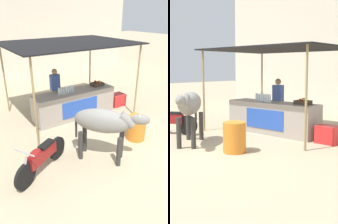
% 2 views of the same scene
% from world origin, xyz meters
% --- Properties ---
extents(ground_plane, '(60.00, 60.00, 0.00)m').
position_xyz_m(ground_plane, '(0.00, 0.00, 0.00)').
color(ground_plane, tan).
extents(stall_counter, '(3.00, 0.82, 0.96)m').
position_xyz_m(stall_counter, '(0.00, 2.20, 0.48)').
color(stall_counter, '#9E9389').
rests_on(stall_counter, ground).
extents(stall_awning, '(4.20, 3.20, 2.58)m').
position_xyz_m(stall_awning, '(0.00, 2.50, 2.48)').
color(stall_awning, black).
rests_on(stall_awning, ground).
extents(water_bottle_row, '(0.61, 0.07, 0.25)m').
position_xyz_m(water_bottle_row, '(-0.35, 2.15, 1.07)').
color(water_bottle_row, silver).
rests_on(water_bottle_row, stall_counter).
extents(fruit_crate, '(0.44, 0.32, 0.18)m').
position_xyz_m(fruit_crate, '(1.05, 2.25, 1.03)').
color(fruit_crate, '#3F3326').
rests_on(fruit_crate, stall_counter).
extents(vendor_behind_counter, '(0.34, 0.22, 1.65)m').
position_xyz_m(vendor_behind_counter, '(-0.36, 2.95, 0.85)').
color(vendor_behind_counter, '#383842').
rests_on(vendor_behind_counter, ground).
extents(cooler_box, '(0.60, 0.44, 0.48)m').
position_xyz_m(cooler_box, '(1.95, 2.10, 0.24)').
color(cooler_box, red).
rests_on(cooler_box, ground).
extents(water_barrel, '(0.54, 0.54, 0.73)m').
position_xyz_m(water_barrel, '(0.70, -0.17, 0.36)').
color(water_barrel, orange).
rests_on(water_barrel, ground).
extents(cow, '(1.44, 1.63, 1.44)m').
position_xyz_m(cow, '(-0.71, -0.40, 1.03)').
color(cow, gray).
rests_on(cow, ground).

